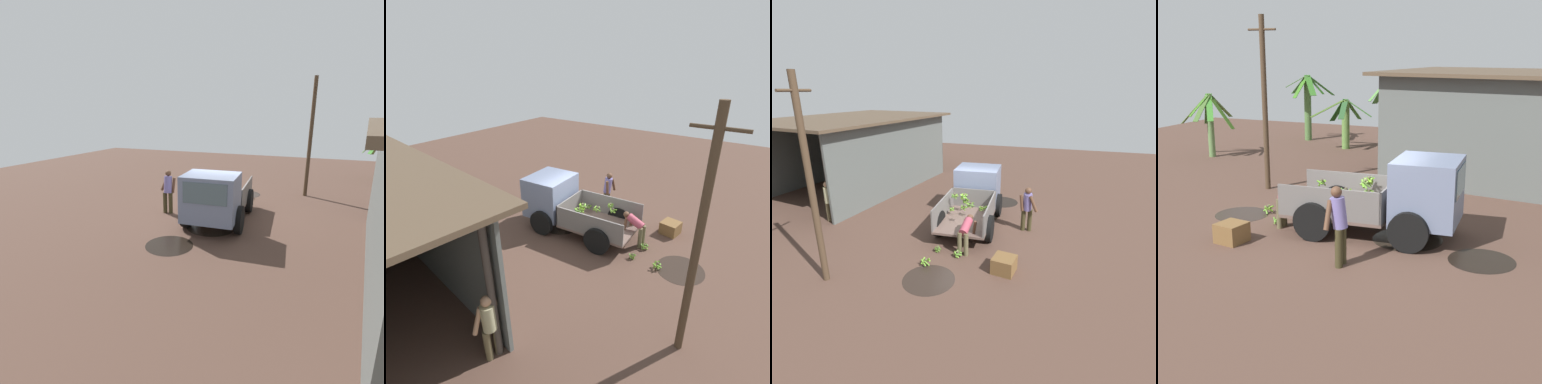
{
  "view_description": "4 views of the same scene",
  "coord_description": "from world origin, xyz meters",
  "views": [
    {
      "loc": [
        10.46,
        3.07,
        3.94
      ],
      "look_at": [
        0.79,
        -0.87,
        1.15
      ],
      "focal_mm": 28.0,
      "sensor_mm": 36.0,
      "label": 1
    },
    {
      "loc": [
        -5.56,
        8.19,
        6.09
      ],
      "look_at": [
        0.45,
        -0.33,
        1.45
      ],
      "focal_mm": 28.0,
      "sensor_mm": 36.0,
      "label": 2
    },
    {
      "loc": [
        -10.36,
        -3.0,
        5.06
      ],
      "look_at": [
        0.67,
        0.46,
        1.12
      ],
      "focal_mm": 28.0,
      "sensor_mm": 36.0,
      "label": 3
    },
    {
      "loc": [
        4.51,
        -11.87,
        4.46
      ],
      "look_at": [
        -0.08,
        -0.97,
        1.3
      ],
      "focal_mm": 50.0,
      "sensor_mm": 36.0,
      "label": 4
    }
  ],
  "objects": [
    {
      "name": "ground",
      "position": [
        0.0,
        0.0,
        0.0
      ],
      "size": [
        36.0,
        36.0,
        0.0
      ],
      "primitive_type": "plane",
      "color": "#50382E"
    },
    {
      "name": "mud_patch_0",
      "position": [
        -3.81,
        0.1,
        0.0
      ],
      "size": [
        1.49,
        1.49,
        0.01
      ],
      "primitive_type": "cylinder",
      "color": "#2D221C",
      "rests_on": "ground"
    },
    {
      "name": "mud_patch_1",
      "position": [
        2.94,
        -0.74,
        0.0
      ],
      "size": [
        1.47,
        1.47,
        0.01
      ],
      "primitive_type": "cylinder",
      "color": "black",
      "rests_on": "ground"
    },
    {
      "name": "mud_patch_2",
      "position": [
        1.05,
        -0.05,
        0.0
      ],
      "size": [
        1.71,
        1.71,
        0.01
      ],
      "primitive_type": "cylinder",
      "color": "black",
      "rests_on": "ground"
    },
    {
      "name": "cargo_truck",
      "position": [
        1.03,
        0.05,
        1.07
      ],
      "size": [
        4.36,
        2.28,
        2.0
      ],
      "rotation": [
        0.0,
        0.0,
        0.06
      ],
      "color": "brown",
      "rests_on": "ground"
    },
    {
      "name": "utility_pole",
      "position": [
        -4.64,
        2.86,
        2.82
      ],
      "size": [
        0.97,
        0.17,
        5.51
      ],
      "color": "#483525",
      "rests_on": "ground"
    },
    {
      "name": "person_foreground_visitor",
      "position": [
        0.16,
        -2.16,
        0.96
      ],
      "size": [
        0.41,
        0.7,
        1.73
      ],
      "rotation": [
        0.0,
        0.0,
        3.21
      ],
      "color": "#39331C",
      "rests_on": "ground"
    },
    {
      "name": "person_worker_loading",
      "position": [
        -1.97,
        -0.43,
        0.72
      ],
      "size": [
        0.85,
        0.59,
        1.16
      ],
      "rotation": [
        0.0,
        0.0,
        -0.07
      ],
      "color": "brown",
      "rests_on": "ground"
    },
    {
      "name": "person_bystander_near_shed",
      "position": [
        -1.33,
        5.46,
        0.94
      ],
      "size": [
        0.36,
        0.73,
        1.69
      ],
      "rotation": [
        0.0,
        0.0,
        6.17
      ],
      "color": "brown",
      "rests_on": "ground"
    },
    {
      "name": "banana_bunch_on_ground_0",
      "position": [
        -2.3,
        0.44,
        0.11
      ],
      "size": [
        0.25,
        0.25,
        0.2
      ],
      "color": "#4C4532",
      "rests_on": "ground"
    },
    {
      "name": "banana_bunch_on_ground_1",
      "position": [
        -2.42,
        -0.3,
        0.12
      ],
      "size": [
        0.3,
        0.3,
        0.22
      ],
      "color": "brown",
      "rests_on": "ground"
    },
    {
      "name": "banana_bunch_on_ground_2",
      "position": [
        -3.17,
        0.47,
        0.15
      ],
      "size": [
        0.32,
        0.32,
        0.26
      ],
      "color": "brown",
      "rests_on": "ground"
    },
    {
      "name": "wooden_crate_0",
      "position": [
        -2.78,
        -1.85,
        0.24
      ],
      "size": [
        0.72,
        0.72,
        0.47
      ],
      "primitive_type": "cube",
      "rotation": [
        0.0,
        0.0,
        3.0
      ],
      "color": "brown",
      "rests_on": "ground"
    }
  ]
}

